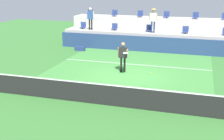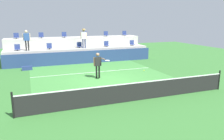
{
  "view_description": "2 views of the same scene",
  "coord_description": "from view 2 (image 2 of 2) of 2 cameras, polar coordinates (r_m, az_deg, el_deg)",
  "views": [
    {
      "loc": [
        3.65,
        -14.62,
        4.85
      ],
      "look_at": [
        -0.15,
        -1.93,
        0.88
      ],
      "focal_mm": 47.54,
      "sensor_mm": 36.0,
      "label": 1
    },
    {
      "loc": [
        -4.49,
        -12.91,
        3.76
      ],
      "look_at": [
        -0.06,
        -1.3,
        0.95
      ],
      "focal_mm": 35.66,
      "sensor_mm": 36.0,
      "label": 2
    }
  ],
  "objects": [
    {
      "name": "ground_plane",
      "position": [
        14.17,
        -1.63,
        -2.65
      ],
      "size": [
        40.0,
        40.0,
        0.0
      ],
      "primitive_type": "plane",
      "color": "#336B2D"
    },
    {
      "name": "court_inner_paint",
      "position": [
        15.09,
        -2.89,
        -1.7
      ],
      "size": [
        9.0,
        10.0,
        0.01
      ],
      "primitive_type": "cube",
      "color": "#3D7F38",
      "rests_on": "ground_plane"
    },
    {
      "name": "court_service_line",
      "position": [
        16.39,
        -4.41,
        -0.54
      ],
      "size": [
        9.0,
        0.06,
        0.0
      ],
      "primitive_type": "cube",
      "color": "white",
      "rests_on": "ground_plane"
    },
    {
      "name": "tennis_net",
      "position": [
        10.49,
        5.61,
        -5.43
      ],
      "size": [
        10.48,
        0.08,
        1.07
      ],
      "color": "black",
      "rests_on": "ground_plane"
    },
    {
      "name": "sponsor_backboard",
      "position": [
        19.69,
        -7.43,
        3.25
      ],
      "size": [
        13.0,
        0.16,
        1.1
      ],
      "primitive_type": "cube",
      "color": "navy",
      "rests_on": "ground_plane"
    },
    {
      "name": "seating_tier_lower",
      "position": [
        20.93,
        -8.27,
        3.99
      ],
      "size": [
        13.0,
        1.8,
        1.25
      ],
      "primitive_type": "cube",
      "color": "#ADAAA3",
      "rests_on": "ground_plane"
    },
    {
      "name": "seating_tier_upper",
      "position": [
        22.62,
        -9.32,
        5.68
      ],
      "size": [
        13.0,
        1.8,
        2.1
      ],
      "primitive_type": "cube",
      "color": "#ADAAA3",
      "rests_on": "ground_plane"
    },
    {
      "name": "stadium_chair_lower_far_left",
      "position": [
        20.29,
        -23.12,
        5.22
      ],
      "size": [
        0.44,
        0.4,
        0.52
      ],
      "color": "#2D2D33",
      "rests_on": "seating_tier_lower"
    },
    {
      "name": "stadium_chair_lower_left",
      "position": [
        20.35,
        -15.76,
        5.78
      ],
      "size": [
        0.44,
        0.4,
        0.52
      ],
      "color": "#2D2D33",
      "rests_on": "seating_tier_lower"
    },
    {
      "name": "stadium_chair_lower_center",
      "position": [
        20.76,
        -8.34,
        6.25
      ],
      "size": [
        0.44,
        0.4,
        0.52
      ],
      "color": "#2D2D33",
      "rests_on": "seating_tier_lower"
    },
    {
      "name": "stadium_chair_lower_right",
      "position": [
        21.48,
        -1.41,
        6.6
      ],
      "size": [
        0.44,
        0.4,
        0.52
      ],
      "color": "#2D2D33",
      "rests_on": "seating_tier_lower"
    },
    {
      "name": "stadium_chair_lower_far_right",
      "position": [
        22.54,
        5.2,
        6.84
      ],
      "size": [
        0.44,
        0.4,
        0.52
      ],
      "color": "#2D2D33",
      "rests_on": "seating_tier_lower"
    },
    {
      "name": "stadium_chair_upper_far_left",
      "position": [
        22.0,
        -23.35,
        7.94
      ],
      "size": [
        0.44,
        0.4,
        0.52
      ],
      "color": "#2D2D33",
      "rests_on": "seating_tier_upper"
    },
    {
      "name": "stadium_chair_upper_left",
      "position": [
        22.02,
        -17.71,
        8.38
      ],
      "size": [
        0.44,
        0.4,
        0.52
      ],
      "color": "#2D2D33",
      "rests_on": "seating_tier_upper"
    },
    {
      "name": "stadium_chair_upper_mid_left",
      "position": [
        22.25,
        -12.14,
        8.73
      ],
      "size": [
        0.44,
        0.4,
        0.52
      ],
      "color": "#2D2D33",
      "rests_on": "seating_tier_upper"
    },
    {
      "name": "stadium_chair_upper_mid_right",
      "position": [
        22.67,
        -6.85,
        8.99
      ],
      "size": [
        0.44,
        0.4,
        0.52
      ],
      "color": "#2D2D33",
      "rests_on": "seating_tier_upper"
    },
    {
      "name": "stadium_chair_upper_right",
      "position": [
        23.3,
        -1.52,
        9.17
      ],
      "size": [
        0.44,
        0.4,
        0.52
      ],
      "color": "#2D2D33",
      "rests_on": "seating_tier_upper"
    },
    {
      "name": "stadium_chair_upper_far_right",
      "position": [
        24.08,
        3.27,
        9.27
      ],
      "size": [
        0.44,
        0.4,
        0.52
      ],
      "color": "#2D2D33",
      "rests_on": "seating_tier_upper"
    },
    {
      "name": "tennis_player",
      "position": [
        14.46,
        -3.59,
        1.82
      ],
      "size": [
        0.8,
        1.17,
        1.68
      ],
      "color": "black",
      "rests_on": "ground_plane"
    },
    {
      "name": "spectator_in_white",
      "position": [
        19.81,
        -21.04,
        7.6
      ],
      "size": [
        0.6,
        0.24,
        1.7
      ],
      "color": "black",
      "rests_on": "seating_tier_lower"
    },
    {
      "name": "spectator_with_hat",
      "position": [
        20.39,
        -7.23,
        8.6
      ],
      "size": [
        0.6,
        0.46,
        1.75
      ],
      "color": "navy",
      "rests_on": "seating_tier_lower"
    },
    {
      "name": "tennis_ball",
      "position": [
        12.89,
        8.23,
        -0.13
      ],
      "size": [
        0.07,
        0.07,
        0.07
      ],
      "color": "#CCE033"
    },
    {
      "name": "equipment_bag",
      "position": [
        18.2,
        -20.93,
        0.44
      ],
      "size": [
        0.76,
        0.28,
        0.3
      ],
      "primitive_type": "cube",
      "color": "navy",
      "rests_on": "ground_plane"
    }
  ]
}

